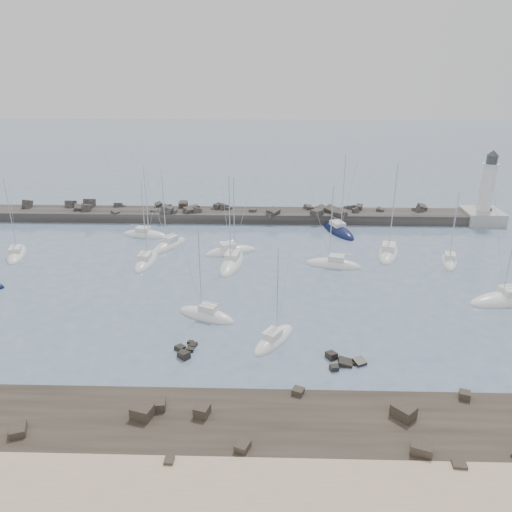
{
  "coord_description": "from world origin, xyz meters",
  "views": [
    {
      "loc": [
        5.69,
        -55.81,
        30.44
      ],
      "look_at": [
        3.77,
        12.0,
        2.83
      ],
      "focal_mm": 35.0,
      "sensor_mm": 36.0,
      "label": 1
    }
  ],
  "objects_px": {
    "sailboat_4": "(146,235)",
    "sailboat_9": "(333,265)",
    "sailboat_11": "(508,300)",
    "sailboat_10": "(388,253)",
    "sailboat_13": "(169,246)",
    "sailboat_5": "(206,316)",
    "sailboat_7": "(274,340)",
    "sailboat_8": "(338,231)",
    "sailboat_14": "(231,252)",
    "sailboat_6": "(232,264)",
    "sailboat_12": "(449,261)",
    "sailboat_1": "(17,254)",
    "lighthouse": "(484,206)",
    "sailboat_3": "(146,262)"
  },
  "relations": [
    {
      "from": "sailboat_1",
      "to": "sailboat_4",
      "type": "distance_m",
      "value": 21.17
    },
    {
      "from": "sailboat_4",
      "to": "sailboat_14",
      "type": "relative_size",
      "value": 1.0
    },
    {
      "from": "sailboat_1",
      "to": "sailboat_6",
      "type": "xyz_separation_m",
      "value": [
        35.27,
        -3.03,
        0.02
      ]
    },
    {
      "from": "sailboat_11",
      "to": "sailboat_3",
      "type": "bearing_deg",
      "value": 167.05
    },
    {
      "from": "lighthouse",
      "to": "sailboat_10",
      "type": "bearing_deg",
      "value": -141.23
    },
    {
      "from": "sailboat_5",
      "to": "sailboat_10",
      "type": "height_order",
      "value": "sailboat_10"
    },
    {
      "from": "sailboat_1",
      "to": "sailboat_4",
      "type": "bearing_deg",
      "value": 27.51
    },
    {
      "from": "sailboat_6",
      "to": "sailboat_3",
      "type": "bearing_deg",
      "value": 177.45
    },
    {
      "from": "sailboat_1",
      "to": "sailboat_10",
      "type": "xyz_separation_m",
      "value": [
        60.51,
        2.27,
        0.02
      ]
    },
    {
      "from": "sailboat_10",
      "to": "sailboat_12",
      "type": "bearing_deg",
      "value": -20.17
    },
    {
      "from": "sailboat_3",
      "to": "sailboat_14",
      "type": "xyz_separation_m",
      "value": [
        12.94,
        4.45,
        0.01
      ]
    },
    {
      "from": "sailboat_4",
      "to": "sailboat_11",
      "type": "relative_size",
      "value": 0.78
    },
    {
      "from": "sailboat_5",
      "to": "sailboat_12",
      "type": "relative_size",
      "value": 1.04
    },
    {
      "from": "sailboat_6",
      "to": "sailboat_7",
      "type": "bearing_deg",
      "value": -73.73
    },
    {
      "from": "sailboat_3",
      "to": "sailboat_6",
      "type": "distance_m",
      "value": 13.54
    },
    {
      "from": "sailboat_4",
      "to": "sailboat_9",
      "type": "distance_m",
      "value": 34.63
    },
    {
      "from": "sailboat_5",
      "to": "sailboat_7",
      "type": "xyz_separation_m",
      "value": [
        8.38,
        -5.41,
        -0.03
      ]
    },
    {
      "from": "lighthouse",
      "to": "sailboat_14",
      "type": "relative_size",
      "value": 1.06
    },
    {
      "from": "sailboat_4",
      "to": "sailboat_11",
      "type": "height_order",
      "value": "sailboat_11"
    },
    {
      "from": "sailboat_6",
      "to": "sailboat_7",
      "type": "relative_size",
      "value": 1.27
    },
    {
      "from": "sailboat_10",
      "to": "sailboat_13",
      "type": "distance_m",
      "value": 36.48
    },
    {
      "from": "sailboat_8",
      "to": "sailboat_13",
      "type": "bearing_deg",
      "value": -164.39
    },
    {
      "from": "sailboat_5",
      "to": "sailboat_6",
      "type": "relative_size",
      "value": 0.81
    },
    {
      "from": "sailboat_6",
      "to": "sailboat_9",
      "type": "distance_m",
      "value": 15.72
    },
    {
      "from": "sailboat_7",
      "to": "sailboat_14",
      "type": "relative_size",
      "value": 0.88
    },
    {
      "from": "sailboat_4",
      "to": "sailboat_13",
      "type": "relative_size",
      "value": 1.02
    },
    {
      "from": "sailboat_4",
      "to": "sailboat_8",
      "type": "distance_m",
      "value": 35.05
    },
    {
      "from": "sailboat_4",
      "to": "sailboat_14",
      "type": "bearing_deg",
      "value": -26.0
    },
    {
      "from": "lighthouse",
      "to": "sailboat_7",
      "type": "height_order",
      "value": "lighthouse"
    },
    {
      "from": "sailboat_6",
      "to": "sailboat_12",
      "type": "bearing_deg",
      "value": 3.47
    },
    {
      "from": "sailboat_5",
      "to": "lighthouse",
      "type": "bearing_deg",
      "value": 38.74
    },
    {
      "from": "sailboat_8",
      "to": "sailboat_14",
      "type": "distance_m",
      "value": 21.83
    },
    {
      "from": "sailboat_11",
      "to": "sailboat_13",
      "type": "xyz_separation_m",
      "value": [
        -48.61,
        18.63,
        0.01
      ]
    },
    {
      "from": "lighthouse",
      "to": "sailboat_9",
      "type": "height_order",
      "value": "lighthouse"
    },
    {
      "from": "sailboat_3",
      "to": "sailboat_11",
      "type": "distance_m",
      "value": 52.29
    },
    {
      "from": "sailboat_7",
      "to": "lighthouse",
      "type": "bearing_deg",
      "value": 47.74
    },
    {
      "from": "sailboat_11",
      "to": "sailboat_1",
      "type": "bearing_deg",
      "value": 168.99
    },
    {
      "from": "lighthouse",
      "to": "sailboat_6",
      "type": "xyz_separation_m",
      "value": [
        -47.06,
        -22.83,
        -2.94
      ]
    },
    {
      "from": "sailboat_3",
      "to": "sailboat_10",
      "type": "relative_size",
      "value": 0.85
    },
    {
      "from": "sailboat_7",
      "to": "sailboat_14",
      "type": "xyz_separation_m",
      "value": [
        -6.98,
        26.97,
        0.02
      ]
    },
    {
      "from": "sailboat_6",
      "to": "sailboat_10",
      "type": "distance_m",
      "value": 25.79
    },
    {
      "from": "sailboat_10",
      "to": "sailboat_1",
      "type": "bearing_deg",
      "value": -177.85
    },
    {
      "from": "sailboat_6",
      "to": "sailboat_12",
      "type": "xyz_separation_m",
      "value": [
        34.06,
        2.06,
        -0.01
      ]
    },
    {
      "from": "sailboat_8",
      "to": "sailboat_11",
      "type": "height_order",
      "value": "sailboat_11"
    },
    {
      "from": "sailboat_9",
      "to": "sailboat_11",
      "type": "relative_size",
      "value": 0.78
    },
    {
      "from": "sailboat_1",
      "to": "sailboat_5",
      "type": "relative_size",
      "value": 1.07
    },
    {
      "from": "sailboat_8",
      "to": "sailboat_9",
      "type": "relative_size",
      "value": 1.15
    },
    {
      "from": "sailboat_9",
      "to": "sailboat_13",
      "type": "distance_m",
      "value": 27.89
    },
    {
      "from": "sailboat_4",
      "to": "sailboat_8",
      "type": "relative_size",
      "value": 0.88
    },
    {
      "from": "sailboat_8",
      "to": "sailboat_14",
      "type": "relative_size",
      "value": 1.13
    }
  ]
}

